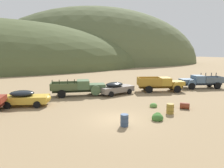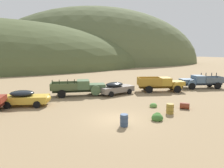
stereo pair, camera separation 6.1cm
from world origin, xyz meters
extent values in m
plane|color=#937A56|center=(0.00, 0.00, 0.00)|extent=(300.00, 300.00, 0.00)
ellipsoid|color=#56603D|center=(20.13, 71.05, 0.00)|extent=(93.91, 51.38, 47.63)
cube|color=#B7B2A8|center=(-8.85, 5.55, 1.09)|extent=(0.27, 1.24, 0.44)
cube|color=gold|center=(-7.15, 6.83, 0.68)|extent=(4.80, 2.95, 0.68)
ellipsoid|color=black|center=(-7.41, 6.90, 1.28)|extent=(2.67, 2.18, 0.57)
ellipsoid|color=gold|center=(-5.21, 6.32, 0.75)|extent=(1.33, 1.69, 0.61)
cylinder|color=black|center=(-6.05, 5.58, 0.34)|extent=(0.71, 0.37, 0.68)
cylinder|color=black|center=(-5.57, 7.37, 0.34)|extent=(0.71, 0.37, 0.68)
cylinder|color=black|center=(-8.73, 6.30, 0.34)|extent=(0.71, 0.37, 0.68)
cylinder|color=black|center=(-8.25, 8.09, 0.34)|extent=(0.71, 0.37, 0.68)
cube|color=#232B1B|center=(-1.31, 9.81, 0.66)|extent=(6.27, 1.95, 0.36)
cube|color=#47603D|center=(0.94, 9.45, 1.11)|extent=(2.21, 2.03, 0.55)
cube|color=#B7B2A8|center=(1.84, 9.31, 1.09)|extent=(0.27, 1.20, 0.44)
cylinder|color=#47603D|center=(0.52, 8.47, 0.76)|extent=(1.21, 0.37, 1.20)
cylinder|color=#47603D|center=(0.85, 10.51, 0.76)|extent=(1.21, 0.37, 1.20)
cube|color=#47603D|center=(-0.73, 9.72, 1.36)|extent=(1.73, 2.21, 1.05)
cube|color=black|center=(-0.10, 9.62, 1.57)|extent=(0.32, 1.69, 0.59)
cube|color=#495735|center=(-2.98, 10.08, 0.90)|extent=(3.42, 2.56, 0.12)
cube|color=#495735|center=(-3.15, 9.05, 1.31)|extent=(3.10, 0.59, 0.70)
cube|color=#495735|center=(-2.82, 11.11, 1.31)|extent=(3.10, 0.59, 0.70)
cube|color=#495735|center=(-4.46, 10.32, 1.31)|extent=(0.43, 2.08, 0.70)
cube|color=#232B1B|center=(-4.38, 9.25, 1.91)|extent=(0.09, 0.09, 0.50)
cube|color=#232B1B|center=(-3.61, 9.12, 1.91)|extent=(0.09, 0.09, 0.50)
cube|color=#232B1B|center=(-2.69, 8.97, 1.91)|extent=(0.09, 0.09, 0.50)
cube|color=#232B1B|center=(-1.91, 8.85, 1.91)|extent=(0.09, 0.09, 0.50)
cylinder|color=black|center=(0.86, 10.57, 0.48)|extent=(0.99, 0.43, 0.96)
cylinder|color=black|center=(-3.41, 9.05, 0.48)|extent=(0.99, 0.43, 0.96)
cylinder|color=black|center=(-3.07, 11.20, 0.48)|extent=(0.99, 0.43, 0.96)
cube|color=slate|center=(3.31, 8.92, 0.68)|extent=(4.79, 2.93, 0.68)
ellipsoid|color=black|center=(3.05, 8.86, 1.28)|extent=(2.66, 2.18, 0.57)
ellipsoid|color=slate|center=(5.25, 9.43, 0.75)|extent=(1.33, 1.70, 0.61)
cylinder|color=black|center=(4.88, 8.36, 0.34)|extent=(0.71, 0.36, 0.68)
cylinder|color=black|center=(4.42, 10.18, 0.34)|extent=(0.71, 0.36, 0.68)
cylinder|color=black|center=(2.21, 7.67, 0.34)|extent=(0.71, 0.36, 0.68)
cylinder|color=black|center=(1.74, 9.49, 0.34)|extent=(0.71, 0.36, 0.68)
cube|color=#593D12|center=(9.65, 8.64, 0.66)|extent=(5.90, 2.48, 0.36)
cube|color=#B28928|center=(11.73, 8.05, 1.11)|extent=(2.23, 2.09, 0.55)
cube|color=#B7B2A8|center=(12.57, 7.82, 1.09)|extent=(0.38, 1.11, 0.44)
cylinder|color=#B28928|center=(11.23, 7.18, 0.76)|extent=(1.20, 0.50, 1.20)
cylinder|color=#B28928|center=(11.76, 9.07, 0.76)|extent=(1.20, 0.50, 1.20)
cube|color=#B28928|center=(10.19, 8.49, 1.36)|extent=(1.82, 2.20, 1.05)
cube|color=black|center=(10.78, 8.32, 1.57)|extent=(0.48, 1.56, 0.59)
cube|color=#A47826|center=(8.11, 9.08, 0.90)|extent=(3.39, 2.71, 0.12)
cube|color=#A47826|center=(7.84, 8.12, 1.43)|extent=(2.88, 0.90, 0.95)
cube|color=#A47826|center=(8.37, 10.03, 1.43)|extent=(2.88, 0.90, 0.95)
cube|color=#A47826|center=(6.74, 9.46, 1.43)|extent=(0.63, 1.93, 0.95)
cylinder|color=black|center=(11.22, 7.13, 0.48)|extent=(1.00, 0.53, 0.96)
cylinder|color=black|center=(11.78, 9.12, 0.48)|extent=(1.00, 0.53, 0.96)
cylinder|color=black|center=(7.59, 8.15, 0.48)|extent=(1.00, 0.53, 0.96)
cylinder|color=black|center=(8.15, 10.14, 0.48)|extent=(1.00, 0.53, 0.96)
cube|color=#262D39|center=(16.72, 8.77, 0.66)|extent=(6.09, 2.30, 0.36)
cube|color=slate|center=(14.55, 9.29, 1.11)|extent=(2.23, 2.02, 0.55)
cube|color=#B7B2A8|center=(13.69, 9.50, 1.09)|extent=(0.34, 1.10, 0.44)
cylinder|color=slate|center=(15.03, 10.16, 0.76)|extent=(1.21, 0.46, 1.20)
cylinder|color=slate|center=(14.58, 8.30, 0.76)|extent=(1.21, 0.46, 1.20)
cube|color=slate|center=(16.16, 8.91, 1.36)|extent=(1.80, 2.13, 1.05)
cube|color=black|center=(15.55, 9.05, 1.57)|extent=(0.42, 1.54, 0.59)
cube|color=#4D5B67|center=(18.33, 8.38, 0.90)|extent=(3.42, 2.60, 0.12)
cube|color=#4D5B67|center=(18.55, 9.33, 1.31)|extent=(2.99, 0.81, 0.70)
cube|color=#4D5B67|center=(18.10, 7.44, 1.31)|extent=(2.99, 0.81, 0.70)
cube|color=#4D5B67|center=(19.75, 8.04, 1.31)|extent=(0.55, 1.91, 0.70)
cube|color=#262D39|center=(19.74, 9.04, 1.91)|extent=(0.10, 0.10, 0.50)
cube|color=#262D39|center=(19.00, 9.22, 1.91)|extent=(0.10, 0.10, 0.50)
cube|color=#262D39|center=(18.11, 9.43, 1.91)|extent=(0.10, 0.10, 0.50)
cube|color=#262D39|center=(17.37, 9.61, 1.91)|extent=(0.10, 0.10, 0.50)
cylinder|color=black|center=(14.57, 8.25, 0.48)|extent=(1.00, 0.50, 0.96)
cylinder|color=black|center=(18.81, 9.31, 0.48)|extent=(1.00, 0.50, 0.96)
cylinder|color=black|center=(18.34, 7.34, 0.48)|extent=(1.00, 0.50, 0.96)
cylinder|color=olive|center=(4.91, -0.13, 0.44)|extent=(0.63, 0.63, 0.88)
torus|color=brown|center=(4.91, -0.13, 0.62)|extent=(0.68, 0.68, 0.03)
torus|color=brown|center=(4.91, -0.13, 0.27)|extent=(0.68, 0.68, 0.03)
cylinder|color=brown|center=(7.12, 0.68, 0.29)|extent=(1.03, 0.99, 0.59)
cylinder|color=#384C6B|center=(0.00, -1.51, 0.44)|extent=(0.58, 0.58, 0.89)
torus|color=#27354A|center=(0.00, -1.51, 0.62)|extent=(0.62, 0.62, 0.03)
torus|color=#27354A|center=(0.00, -1.51, 0.27)|extent=(0.62, 0.62, 0.03)
ellipsoid|color=#5B8E42|center=(9.79, 12.73, 0.16)|extent=(0.69, 0.62, 0.58)
ellipsoid|color=#5B8E42|center=(9.93, 12.63, 0.30)|extent=(1.05, 0.94, 1.09)
ellipsoid|color=#3D702D|center=(3.09, -1.04, 0.20)|extent=(0.69, 0.62, 0.74)
ellipsoid|color=#3D702D|center=(3.07, -0.87, 0.16)|extent=(0.66, 0.59, 0.59)
ellipsoid|color=#3D702D|center=(2.97, -1.22, 0.18)|extent=(0.94, 0.84, 0.67)
ellipsoid|color=#5B8E42|center=(4.65, 2.17, 0.14)|extent=(0.74, 0.67, 0.52)
ellipsoid|color=#5B8E42|center=(4.71, 2.33, 0.12)|extent=(0.47, 0.42, 0.42)
camera|label=1|loc=(-5.49, -14.26, 5.38)|focal=32.04mm
camera|label=2|loc=(-5.44, -14.28, 5.38)|focal=32.04mm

